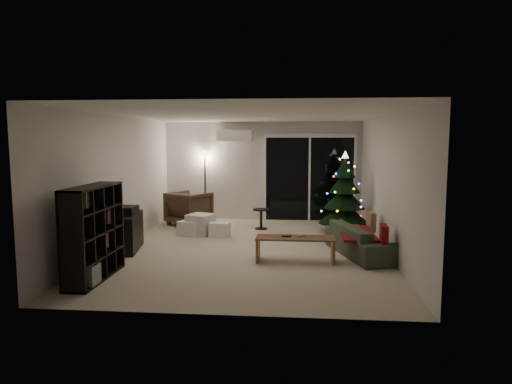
{
  "coord_description": "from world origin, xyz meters",
  "views": [
    {
      "loc": [
        0.87,
        -8.35,
        2.05
      ],
      "look_at": [
        0.1,
        0.3,
        1.05
      ],
      "focal_mm": 32.0,
      "sensor_mm": 36.0,
      "label": 1
    }
  ],
  "objects_px": {
    "christmas_tree": "(344,192)",
    "sofa": "(362,240)",
    "media_cabinet": "(127,232)",
    "coffee_table": "(295,249)",
    "bookshelf": "(83,233)",
    "armchair": "(189,208)"
  },
  "relations": [
    {
      "from": "media_cabinet",
      "to": "armchair",
      "type": "bearing_deg",
      "value": 69.18
    },
    {
      "from": "sofa",
      "to": "coffee_table",
      "type": "height_order",
      "value": "sofa"
    },
    {
      "from": "bookshelf",
      "to": "armchair",
      "type": "distance_m",
      "value": 4.45
    },
    {
      "from": "armchair",
      "to": "christmas_tree",
      "type": "xyz_separation_m",
      "value": [
        3.64,
        -0.64,
        0.5
      ]
    },
    {
      "from": "media_cabinet",
      "to": "coffee_table",
      "type": "bearing_deg",
      "value": -18.68
    },
    {
      "from": "sofa",
      "to": "coffee_table",
      "type": "xyz_separation_m",
      "value": [
        -1.19,
        -0.53,
        -0.06
      ]
    },
    {
      "from": "sofa",
      "to": "coffee_table",
      "type": "distance_m",
      "value": 1.3
    },
    {
      "from": "bookshelf",
      "to": "sofa",
      "type": "distance_m",
      "value": 4.67
    },
    {
      "from": "bookshelf",
      "to": "sofa",
      "type": "xyz_separation_m",
      "value": [
        4.3,
        1.77,
        -0.42
      ]
    },
    {
      "from": "bookshelf",
      "to": "christmas_tree",
      "type": "xyz_separation_m",
      "value": [
        4.18,
        3.77,
        0.21
      ]
    },
    {
      "from": "christmas_tree",
      "to": "bookshelf",
      "type": "bearing_deg",
      "value": -137.94
    },
    {
      "from": "coffee_table",
      "to": "christmas_tree",
      "type": "distance_m",
      "value": 2.83
    },
    {
      "from": "sofa",
      "to": "armchair",
      "type": "bearing_deg",
      "value": 38.73
    },
    {
      "from": "christmas_tree",
      "to": "sofa",
      "type": "bearing_deg",
      "value": -86.48
    },
    {
      "from": "media_cabinet",
      "to": "christmas_tree",
      "type": "distance_m",
      "value": 4.67
    },
    {
      "from": "bookshelf",
      "to": "media_cabinet",
      "type": "height_order",
      "value": "bookshelf"
    },
    {
      "from": "sofa",
      "to": "christmas_tree",
      "type": "distance_m",
      "value": 2.1
    },
    {
      "from": "media_cabinet",
      "to": "coffee_table",
      "type": "height_order",
      "value": "media_cabinet"
    },
    {
      "from": "media_cabinet",
      "to": "sofa",
      "type": "relative_size",
      "value": 0.59
    },
    {
      "from": "media_cabinet",
      "to": "christmas_tree",
      "type": "xyz_separation_m",
      "value": [
        4.18,
        2.02,
        0.56
      ]
    },
    {
      "from": "bookshelf",
      "to": "media_cabinet",
      "type": "relative_size",
      "value": 1.27
    },
    {
      "from": "armchair",
      "to": "coffee_table",
      "type": "xyz_separation_m",
      "value": [
        2.57,
        -3.17,
        -0.19
      ]
    }
  ]
}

